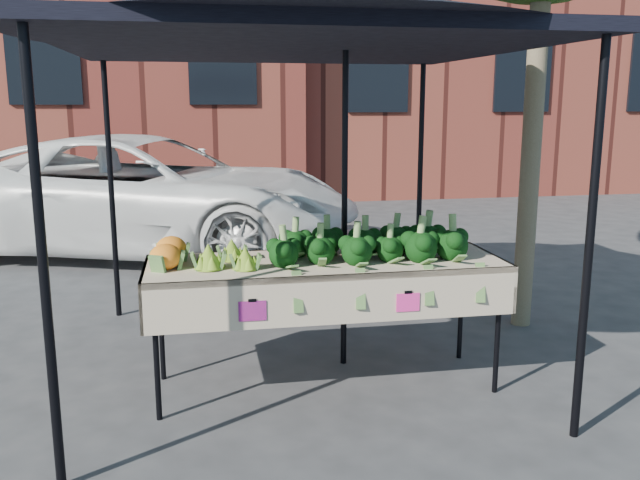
{
  "coord_description": "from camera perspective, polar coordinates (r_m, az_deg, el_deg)",
  "views": [
    {
      "loc": [
        -1.08,
        -4.43,
        1.95
      ],
      "look_at": [
        -0.23,
        0.1,
        1.0
      ],
      "focal_mm": 37.8,
      "sensor_mm": 36.0,
      "label": 1
    }
  ],
  "objects": [
    {
      "name": "ground",
      "position": [
        4.96,
        2.83,
        -11.52
      ],
      "size": [
        90.0,
        90.0,
        0.0
      ],
      "primitive_type": "plane",
      "color": "#2E2E31"
    },
    {
      "name": "vehicle",
      "position": [
        9.02,
        -15.15,
        16.41
      ],
      "size": [
        2.33,
        2.92,
        5.52
      ],
      "primitive_type": "imported",
      "rotation": [
        0.0,
        0.0,
        1.21
      ],
      "color": "white",
      "rests_on": "ground"
    },
    {
      "name": "cauliflower_pair",
      "position": [
        4.51,
        -12.72,
        -0.91
      ],
      "size": [
        0.24,
        0.44,
        0.19
      ],
      "primitive_type": "ellipsoid",
      "color": "orange",
      "rests_on": "table"
    },
    {
      "name": "building_right",
      "position": [
        18.9,
        15.5,
        18.21
      ],
      "size": [
        12.0,
        8.0,
        8.5
      ],
      "primitive_type": "cube",
      "color": "maroon",
      "rests_on": "ground"
    },
    {
      "name": "broccoli_heap",
      "position": [
        4.6,
        3.78,
        0.12
      ],
      "size": [
        1.38,
        0.58,
        0.27
      ],
      "primitive_type": "ellipsoid",
      "color": "black",
      "rests_on": "table"
    },
    {
      "name": "table",
      "position": [
        4.67,
        0.46,
        -7.12
      ],
      "size": [
        2.4,
        0.81,
        0.9
      ],
      "color": "#C3B098",
      "rests_on": "ground"
    },
    {
      "name": "canopy",
      "position": [
        4.88,
        -2.13,
        4.8
      ],
      "size": [
        3.16,
        3.16,
        2.74
      ],
      "primitive_type": null,
      "color": "black",
      "rests_on": "ground"
    },
    {
      "name": "street_tree",
      "position": [
        6.05,
        17.96,
        15.4
      ],
      "size": [
        2.44,
        2.44,
        4.81
      ],
      "primitive_type": null,
      "color": "#1E4C14",
      "rests_on": "ground"
    },
    {
      "name": "romanesco_cluster",
      "position": [
        4.43,
        -7.97,
        -0.83
      ],
      "size": [
        0.44,
        0.48,
        0.21
      ],
      "primitive_type": "ellipsoid",
      "color": "#7DB234",
      "rests_on": "table"
    }
  ]
}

